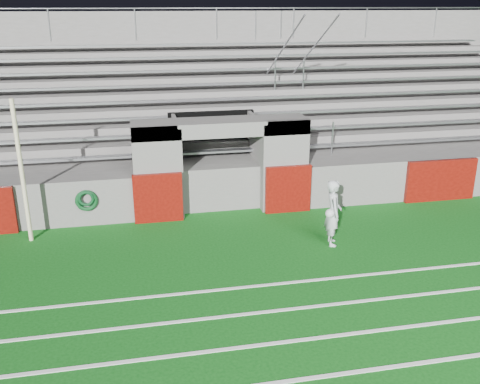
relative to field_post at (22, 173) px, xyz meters
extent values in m
plane|color=#0C4C11|center=(5.00, -2.36, -1.77)|extent=(90.00, 90.00, 0.00)
cylinder|color=beige|center=(0.00, 0.00, 0.00)|extent=(0.11, 0.11, 3.54)
cube|color=white|center=(5.00, -6.36, -1.76)|extent=(28.00, 0.09, 0.01)
cube|color=white|center=(5.00, -5.36, -1.76)|extent=(28.00, 0.09, 0.01)
cube|color=white|center=(5.00, -4.36, -1.76)|extent=(28.00, 0.09, 0.01)
cube|color=white|center=(5.00, -3.36, -1.76)|extent=(28.00, 0.09, 0.01)
cube|color=#5A5855|center=(12.70, 0.82, -1.14)|extent=(10.60, 0.35, 1.25)
cube|color=#5A5855|center=(3.20, 1.14, -0.47)|extent=(1.20, 1.00, 2.60)
cube|color=#5A5855|center=(6.80, 1.14, -0.47)|extent=(1.20, 1.00, 2.60)
cube|color=black|center=(5.00, 2.84, -0.52)|extent=(2.60, 0.20, 2.50)
cube|color=#5A5855|center=(3.85, 1.74, -0.52)|extent=(0.10, 2.20, 2.50)
cube|color=#5A5855|center=(6.15, 1.74, -0.52)|extent=(0.10, 2.20, 2.50)
cube|color=#5A5855|center=(5.00, 1.14, 0.63)|extent=(4.80, 1.00, 0.40)
cube|color=#5A5855|center=(5.00, 4.99, -0.62)|extent=(26.00, 8.00, 0.20)
cube|color=#5A5855|center=(5.00, 4.99, -1.24)|extent=(26.00, 8.00, 1.05)
cube|color=#4C0A06|center=(3.20, 0.59, -1.09)|extent=(1.30, 0.15, 1.35)
cube|color=#4C0A06|center=(6.80, 0.59, -1.09)|extent=(1.30, 0.15, 1.35)
cube|color=#4C0A06|center=(11.50, 0.59, -1.14)|extent=(2.20, 0.15, 1.25)
cube|color=gray|center=(5.00, 2.07, -0.30)|extent=(23.00, 0.28, 0.06)
cube|color=#5A5855|center=(5.00, 2.92, -0.33)|extent=(24.00, 0.75, 0.38)
cube|color=gray|center=(5.00, 2.82, 0.08)|extent=(23.00, 0.28, 0.06)
cube|color=#5A5855|center=(5.00, 3.67, -0.14)|extent=(24.00, 0.75, 0.76)
cube|color=gray|center=(5.00, 3.57, 0.46)|extent=(23.00, 0.28, 0.06)
cube|color=#5A5855|center=(5.00, 4.42, 0.05)|extent=(24.00, 0.75, 1.14)
cube|color=gray|center=(5.00, 4.32, 0.84)|extent=(23.00, 0.28, 0.06)
cube|color=#5A5855|center=(5.00, 5.17, 0.24)|extent=(24.00, 0.75, 1.52)
cube|color=gray|center=(5.00, 5.07, 1.22)|extent=(23.00, 0.28, 0.06)
cube|color=#5A5855|center=(5.00, 5.92, 0.43)|extent=(24.00, 0.75, 1.90)
cube|color=gray|center=(5.00, 5.82, 1.60)|extent=(23.00, 0.28, 0.06)
cube|color=#5A5855|center=(5.00, 6.67, 0.62)|extent=(24.00, 0.75, 2.28)
cube|color=gray|center=(5.00, 6.57, 1.98)|extent=(23.00, 0.28, 0.06)
cube|color=#5A5855|center=(5.00, 7.42, 0.81)|extent=(24.00, 0.75, 2.66)
cube|color=gray|center=(5.00, 7.32, 2.36)|extent=(23.00, 0.28, 0.06)
cube|color=#5A5855|center=(5.00, 8.09, 0.88)|extent=(26.00, 0.60, 5.29)
cylinder|color=#A5A8AD|center=(7.50, 1.79, -0.02)|extent=(0.05, 0.05, 1.00)
cylinder|color=#A5A8AD|center=(7.50, 4.79, 1.50)|extent=(0.05, 0.05, 1.00)
cylinder|color=#A5A8AD|center=(7.50, 7.79, 3.02)|extent=(0.05, 0.05, 1.00)
cylinder|color=#A5A8AD|center=(7.50, 4.79, 2.00)|extent=(0.05, 6.02, 3.08)
cylinder|color=#A5A8AD|center=(8.50, 1.79, -0.02)|extent=(0.05, 0.05, 1.00)
cylinder|color=#A5A8AD|center=(8.50, 4.79, 1.50)|extent=(0.05, 0.05, 1.00)
cylinder|color=#A5A8AD|center=(8.50, 7.79, 3.02)|extent=(0.05, 0.05, 1.00)
cylinder|color=#A5A8AD|center=(8.50, 4.79, 2.00)|extent=(0.05, 6.02, 3.08)
cylinder|color=#A5A8AD|center=(0.00, 7.79, 3.07)|extent=(0.05, 0.05, 1.10)
cylinder|color=#A5A8AD|center=(3.00, 7.79, 3.07)|extent=(0.05, 0.05, 1.10)
cylinder|color=#A5A8AD|center=(6.00, 7.79, 3.07)|extent=(0.05, 0.05, 1.10)
cylinder|color=#A5A8AD|center=(9.00, 7.79, 3.07)|extent=(0.05, 0.05, 1.10)
cylinder|color=#A5A8AD|center=(12.00, 7.79, 3.07)|extent=(0.05, 0.05, 1.10)
cylinder|color=#A5A8AD|center=(15.00, 7.79, 3.07)|extent=(0.05, 0.05, 1.10)
cylinder|color=#A5A8AD|center=(5.00, 7.79, 3.62)|extent=(24.00, 0.05, 0.05)
imported|color=#AEB4B8|center=(7.26, -1.69, -0.95)|extent=(0.50, 0.66, 1.64)
sphere|color=white|center=(7.12, -1.85, -0.89)|extent=(0.22, 0.22, 0.22)
torus|color=#0C3C19|center=(1.36, 0.59, -1.04)|extent=(0.58, 0.11, 0.58)
torus|color=#0B381A|center=(1.36, 0.54, -0.96)|extent=(0.42, 0.08, 0.42)
camera|label=1|loc=(2.69, -12.94, 3.83)|focal=40.00mm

